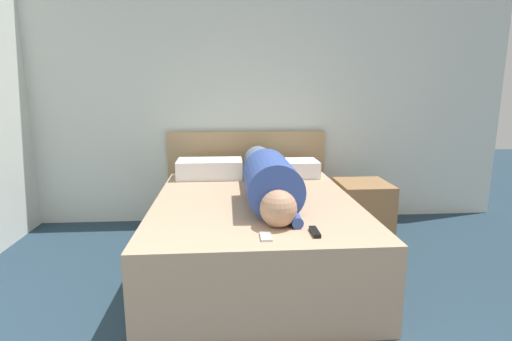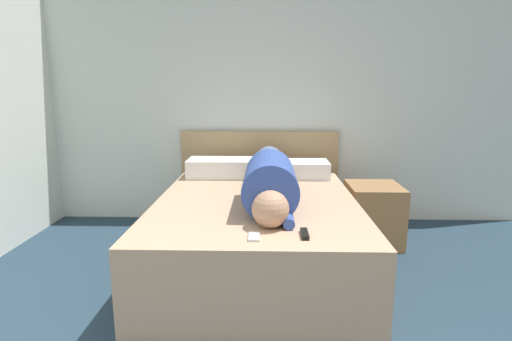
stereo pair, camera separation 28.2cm
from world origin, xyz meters
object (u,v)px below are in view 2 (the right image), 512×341
Objects in this scene: nightstand at (373,214)px; pillow_second at (298,169)px; bed at (257,233)px; tv_remote at (305,234)px; person_lying at (270,178)px; cell_phone at (254,237)px; pillow_near_headboard at (220,168)px.

nightstand is 0.79m from pillow_second.
tv_remote is (0.29, -0.76, 0.29)m from bed.
person_lying reaches higher than cell_phone.
person_lying is at bearing -58.23° from pillow_near_headboard.
nightstand is 3.56× the size of tv_remote.
bed is at bearing -64.76° from pillow_near_headboard.
person_lying is (0.10, 0.02, 0.43)m from bed.
tv_remote reaches higher than nightstand.
nightstand is 0.94× the size of pillow_second.
pillow_near_headboard reaches higher than cell_phone.
tv_remote is 0.29m from cell_phone.
person_lying is (-0.93, -0.50, 0.44)m from nightstand.
bed is 3.70× the size of nightstand.
tv_remote reaches higher than bed.
pillow_second is (0.37, 0.77, 0.35)m from bed.
pillow_near_headboard reaches higher than nightstand.
person_lying reaches higher than bed.
pillow_second is (0.73, 0.00, -0.01)m from pillow_near_headboard.
pillow_near_headboard is 1.62m from cell_phone.
pillow_second reaches higher than bed.
pillow_near_headboard is 3.99× the size of tv_remote.
bed is 3.47× the size of pillow_second.
pillow_near_headboard is at bearing 169.83° from nightstand.
tv_remote is at bearing -66.87° from pillow_near_headboard.
pillow_near_headboard is at bearing 180.00° from pillow_second.
person_lying is at bearing 103.73° from tv_remote.
pillow_near_headboard is (-1.39, 0.25, 0.37)m from nightstand.
pillow_second is (-0.66, 0.25, 0.36)m from nightstand.
cell_phone reaches higher than bed.
nightstand is 1.14m from person_lying.
pillow_second is 1.62m from cell_phone.
tv_remote is (-0.74, -1.29, 0.29)m from nightstand.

